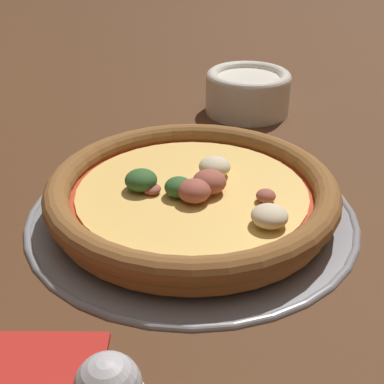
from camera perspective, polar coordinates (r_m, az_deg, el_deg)
ground_plane at (r=0.50m, az=0.00°, el=-2.43°), size 3.00×3.00×0.00m
pizza_tray at (r=0.50m, az=0.00°, el=-2.13°), size 0.31×0.31×0.01m
pizza at (r=0.49m, az=0.04°, el=-0.07°), size 0.27×0.27×0.04m
bowl_near at (r=0.73m, az=5.99°, el=10.73°), size 0.11×0.11×0.06m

